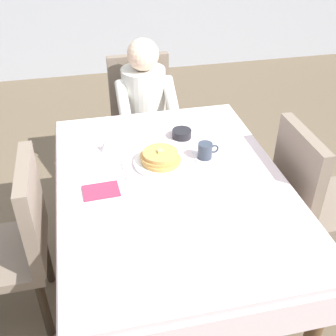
# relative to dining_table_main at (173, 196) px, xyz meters

# --- Properties ---
(ground_plane) EXTENTS (14.00, 14.00, 0.00)m
(ground_plane) POSITION_rel_dining_table_main_xyz_m (0.00, 0.00, -0.65)
(ground_plane) COLOR brown
(dining_table_main) EXTENTS (1.12, 1.52, 0.74)m
(dining_table_main) POSITION_rel_dining_table_main_xyz_m (0.00, 0.00, 0.00)
(dining_table_main) COLOR silver
(dining_table_main) RESTS_ON ground
(chair_diner) EXTENTS (0.44, 0.45, 0.93)m
(chair_diner) POSITION_rel_dining_table_main_xyz_m (0.04, 1.17, -0.12)
(chair_diner) COLOR #7A6B5B
(chair_diner) RESTS_ON ground
(diner_person) EXTENTS (0.40, 0.43, 1.12)m
(diner_person) POSITION_rel_dining_table_main_xyz_m (0.04, 1.01, 0.02)
(diner_person) COLOR silver
(diner_person) RESTS_ON ground
(chair_left_side) EXTENTS (0.45, 0.44, 0.93)m
(chair_left_side) POSITION_rel_dining_table_main_xyz_m (-0.77, 0.00, -0.12)
(chair_left_side) COLOR #7A6B5B
(chair_left_side) RESTS_ON ground
(chair_right_side) EXTENTS (0.45, 0.44, 0.93)m
(chair_right_side) POSITION_rel_dining_table_main_xyz_m (0.77, 0.00, -0.12)
(chair_right_side) COLOR #7A6B5B
(chair_right_side) RESTS_ON ground
(plate_breakfast) EXTENTS (0.28, 0.28, 0.02)m
(plate_breakfast) POSITION_rel_dining_table_main_xyz_m (-0.03, 0.17, 0.10)
(plate_breakfast) COLOR white
(plate_breakfast) RESTS_ON dining_table_main
(breakfast_stack) EXTENTS (0.21, 0.21, 0.07)m
(breakfast_stack) POSITION_rel_dining_table_main_xyz_m (-0.03, 0.17, 0.13)
(breakfast_stack) COLOR tan
(breakfast_stack) RESTS_ON plate_breakfast
(cup_coffee) EXTENTS (0.11, 0.08, 0.08)m
(cup_coffee) POSITION_rel_dining_table_main_xyz_m (0.22, 0.18, 0.13)
(cup_coffee) COLOR #333D4C
(cup_coffee) RESTS_ON dining_table_main
(bowl_butter) EXTENTS (0.11, 0.11, 0.04)m
(bowl_butter) POSITION_rel_dining_table_main_xyz_m (0.15, 0.41, 0.11)
(bowl_butter) COLOR black
(bowl_butter) RESTS_ON dining_table_main
(syrup_pitcher) EXTENTS (0.08, 0.08, 0.07)m
(syrup_pitcher) POSITION_rel_dining_table_main_xyz_m (-0.28, 0.36, 0.13)
(syrup_pitcher) COLOR silver
(syrup_pitcher) RESTS_ON dining_table_main
(fork_left_of_plate) EXTENTS (0.02, 0.18, 0.00)m
(fork_left_of_plate) POSITION_rel_dining_table_main_xyz_m (-0.22, 0.15, 0.09)
(fork_left_of_plate) COLOR silver
(fork_left_of_plate) RESTS_ON dining_table_main
(knife_right_of_plate) EXTENTS (0.02, 0.20, 0.00)m
(knife_right_of_plate) POSITION_rel_dining_table_main_xyz_m (0.16, 0.15, 0.09)
(knife_right_of_plate) COLOR silver
(knife_right_of_plate) RESTS_ON dining_table_main
(spoon_near_edge) EXTENTS (0.15, 0.04, 0.00)m
(spoon_near_edge) POSITION_rel_dining_table_main_xyz_m (-0.03, -0.19, 0.09)
(spoon_near_edge) COLOR silver
(spoon_near_edge) RESTS_ON dining_table_main
(napkin_folded) EXTENTS (0.18, 0.13, 0.01)m
(napkin_folded) POSITION_rel_dining_table_main_xyz_m (-0.35, -0.00, 0.09)
(napkin_folded) COLOR #8C2D4C
(napkin_folded) RESTS_ON dining_table_main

